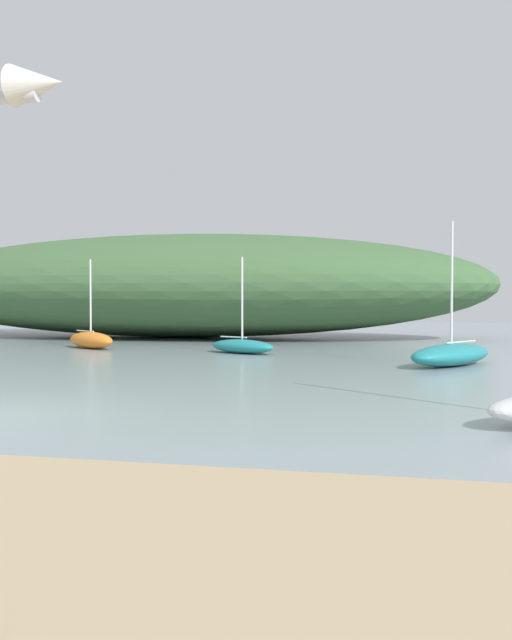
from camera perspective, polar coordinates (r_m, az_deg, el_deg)
The scene contains 4 objects.
distant_hill at distance 40.11m, azimuth -6.97°, elevation 2.94°, with size 37.31×13.96×6.14m, color #3D6038.
sailboat_mid_channel at distance 30.61m, azimuth -14.14°, elevation -1.68°, with size 3.35×2.73×4.02m.
sailboat_outer_mooring at distance 26.87m, azimuth -1.21°, elevation -2.26°, with size 3.33×2.44×3.93m.
sailboat_far_right at distance 22.58m, azimuth 16.58°, elevation -2.88°, with size 3.56×4.38×4.75m.
Camera 1 is at (7.49, -10.75, 2.10)m, focal length 36.87 mm.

